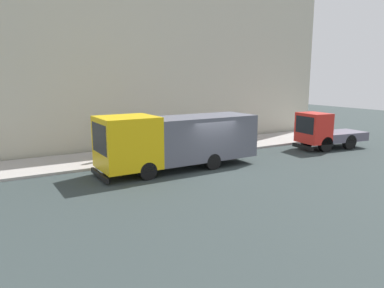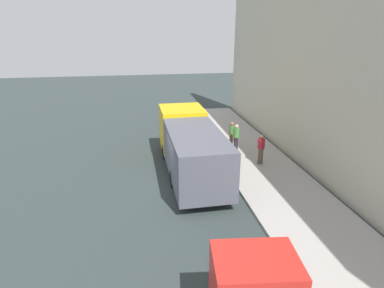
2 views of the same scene
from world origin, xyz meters
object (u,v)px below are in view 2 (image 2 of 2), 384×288
pedestrian_walking (232,134)px  pedestrian_third (236,137)px  pedestrian_standing (261,149)px  traffic_cone_orange (215,141)px  large_utility_truck (190,145)px

pedestrian_walking → pedestrian_third: pedestrian_third is taller
pedestrian_standing → traffic_cone_orange: (-1.88, 3.05, -0.51)m
large_utility_truck → pedestrian_third: 4.06m
pedestrian_walking → pedestrian_standing: 3.01m
pedestrian_third → traffic_cone_orange: pedestrian_third is taller
large_utility_truck → pedestrian_standing: large_utility_truck is taller
pedestrian_standing → pedestrian_third: bearing=0.7°
large_utility_truck → traffic_cone_orange: (2.14, 3.30, -1.07)m
pedestrian_walking → pedestrian_third: size_ratio=0.97×
pedestrian_walking → traffic_cone_orange: size_ratio=2.23×
large_utility_truck → traffic_cone_orange: size_ratio=11.61×
large_utility_truck → pedestrian_third: large_utility_truck is taller
pedestrian_standing → traffic_cone_orange: 3.62m
pedestrian_third → traffic_cone_orange: size_ratio=2.30×
pedestrian_standing → pedestrian_walking: bearing=-2.9°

